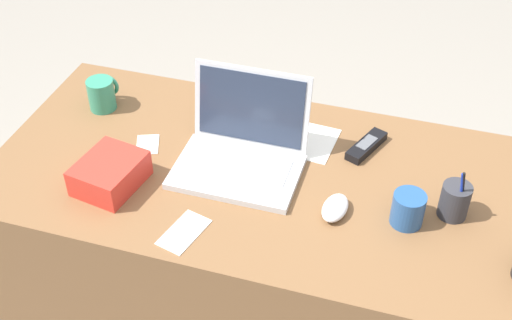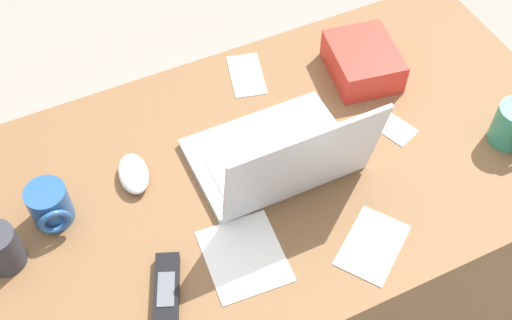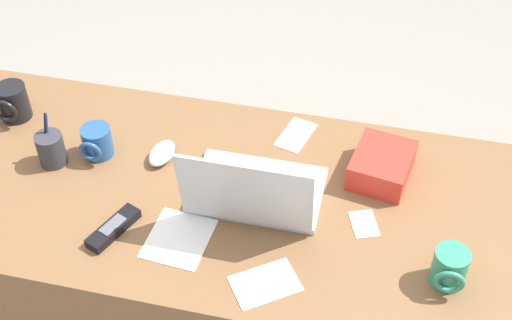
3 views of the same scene
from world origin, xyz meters
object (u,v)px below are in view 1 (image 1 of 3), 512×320
at_px(computer_mouse, 335,208).
at_px(coffee_mug_spare, 102,94).
at_px(coffee_mug_tall, 408,208).
at_px(snack_bag, 110,173).
at_px(cordless_phone, 366,146).
at_px(laptop, 242,150).
at_px(pen_holder, 455,201).

xyz_separation_m(computer_mouse, coffee_mug_spare, (-0.76, 0.25, 0.03)).
bearing_deg(coffee_mug_tall, snack_bag, -173.30).
xyz_separation_m(computer_mouse, cordless_phone, (0.03, 0.27, -0.01)).
distance_m(computer_mouse, coffee_mug_spare, 0.80).
bearing_deg(cordless_phone, snack_bag, -151.00).
distance_m(coffee_mug_tall, cordless_phone, 0.29).
height_order(laptop, coffee_mug_tall, laptop).
bearing_deg(coffee_mug_spare, pen_holder, -9.13).
bearing_deg(laptop, coffee_mug_tall, -11.08).
distance_m(laptop, computer_mouse, 0.30).
height_order(laptop, pen_holder, laptop).
height_order(computer_mouse, pen_holder, pen_holder).
height_order(computer_mouse, coffee_mug_tall, coffee_mug_tall).
xyz_separation_m(computer_mouse, snack_bag, (-0.58, -0.06, 0.02)).
height_order(pen_holder, snack_bag, pen_holder).
xyz_separation_m(pen_holder, snack_bag, (-0.86, -0.14, -0.01)).
xyz_separation_m(computer_mouse, pen_holder, (0.28, 0.08, 0.03)).
distance_m(laptop, coffee_mug_spare, 0.50).
bearing_deg(snack_bag, coffee_mug_spare, 120.04).
distance_m(coffee_mug_spare, pen_holder, 1.05).
xyz_separation_m(coffee_mug_spare, pen_holder, (1.04, -0.17, -0.00)).
bearing_deg(laptop, computer_mouse, -21.98).
bearing_deg(pen_holder, computer_mouse, -164.08).
height_order(coffee_mug_tall, cordless_phone, coffee_mug_tall).
height_order(cordless_phone, pen_holder, pen_holder).
height_order(coffee_mug_spare, snack_bag, coffee_mug_spare).
bearing_deg(coffee_mug_spare, laptop, -15.55).
height_order(cordless_phone, snack_bag, snack_bag).
relative_size(coffee_mug_spare, snack_bag, 0.55).
bearing_deg(laptop, pen_holder, -3.42).
relative_size(coffee_mug_tall, snack_bag, 0.53).
xyz_separation_m(laptop, coffee_mug_spare, (-0.48, 0.13, -0.00)).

